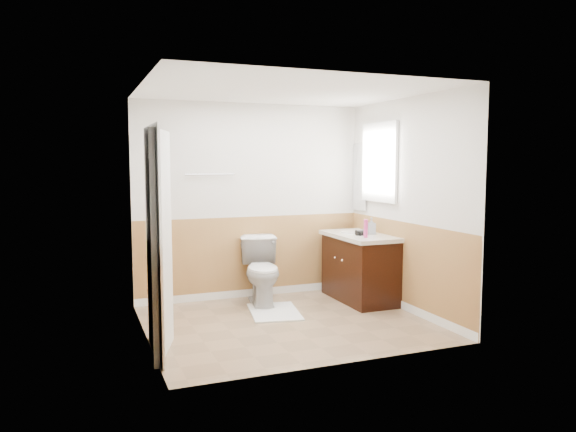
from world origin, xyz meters
name	(u,v)px	position (x,y,z in m)	size (l,w,h in m)	color
floor	(288,323)	(0.00, 0.00, 0.00)	(3.00, 3.00, 0.00)	#8C7051
ceiling	(288,91)	(0.00, 0.00, 2.50)	(3.00, 3.00, 0.00)	white
wall_back	(251,201)	(0.00, 1.30, 1.25)	(3.00, 3.00, 0.00)	silver
wall_front	(344,221)	(0.00, -1.30, 1.25)	(3.00, 3.00, 0.00)	silver
wall_left	(144,214)	(-1.50, 0.00, 1.25)	(3.00, 3.00, 0.00)	silver
wall_right	(407,205)	(1.50, 0.00, 1.25)	(3.00, 3.00, 0.00)	silver
wainscot_back	(252,259)	(0.00, 1.29, 0.50)	(3.00, 3.00, 0.00)	tan
wainscot_front	(342,307)	(0.00, -1.29, 0.50)	(3.00, 3.00, 0.00)	tan
wainscot_left	(147,290)	(-1.49, 0.00, 0.50)	(2.60, 2.60, 0.00)	tan
wainscot_right	(405,268)	(1.49, 0.00, 0.50)	(2.60, 2.60, 0.00)	tan
toilet	(262,271)	(0.00, 0.88, 0.41)	(0.46, 0.81, 0.82)	silver
bath_mat	(274,312)	(0.00, 0.43, 0.01)	(0.55, 0.80, 0.02)	silver
vanity_cabinet	(360,269)	(1.21, 0.59, 0.40)	(0.55, 1.10, 0.80)	black
vanity_knob_left	(342,260)	(0.91, 0.49, 0.55)	(0.03, 0.03, 0.03)	silver
vanity_knob_right	(335,258)	(0.91, 0.69, 0.55)	(0.03, 0.03, 0.03)	silver
countertop	(360,236)	(1.20, 0.59, 0.83)	(0.60, 1.15, 0.05)	beige
sink_basin	(355,232)	(1.21, 0.74, 0.86)	(0.36, 0.36, 0.02)	white
faucet	(367,227)	(1.39, 0.74, 0.92)	(0.02, 0.02, 0.14)	silver
lotion_bottle	(366,229)	(1.11, 0.28, 0.96)	(0.05, 0.05, 0.22)	#C13279
soap_dispenser	(371,226)	(1.33, 0.53, 0.95)	(0.09, 0.10, 0.21)	#969DA9
hair_dryer_body	(361,232)	(1.16, 0.48, 0.89)	(0.07, 0.07, 0.14)	black
hair_dryer_handle	(360,235)	(1.13, 0.45, 0.86)	(0.03, 0.03, 0.07)	black
mirror_panel	(360,177)	(1.48, 1.10, 1.55)	(0.02, 0.35, 0.90)	silver
window_frame	(379,162)	(1.47, 0.59, 1.75)	(0.04, 0.80, 1.00)	white
window_glass	(380,162)	(1.49, 0.59, 1.75)	(0.01, 0.70, 0.90)	white
door	(162,243)	(-1.40, -0.45, 1.02)	(0.05, 0.80, 2.04)	white
door_frame	(154,243)	(-1.48, -0.45, 1.03)	(0.02, 0.92, 2.10)	white
door_knob	(164,245)	(-1.34, -0.12, 0.95)	(0.06, 0.06, 0.06)	silver
towel_bar	(210,174)	(-0.55, 1.25, 1.60)	(0.02, 0.02, 0.62)	silver
tp_holder_bar	(246,244)	(-0.10, 1.23, 0.70)	(0.02, 0.02, 0.14)	silver
tp_roll	(246,244)	(-0.10, 1.23, 0.70)	(0.11, 0.11, 0.10)	white
tp_sheet	(246,253)	(-0.10, 1.23, 0.59)	(0.10, 0.01, 0.16)	white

